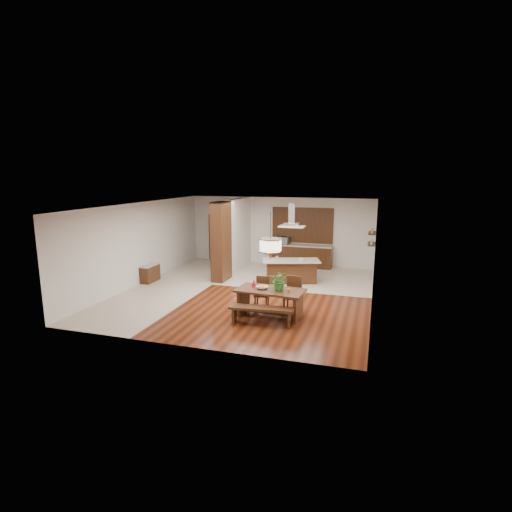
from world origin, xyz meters
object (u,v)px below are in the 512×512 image
(hallway_console, at_px, (150,273))
(foliage_plant, at_px, (280,280))
(range_hood, at_px, (292,215))
(island_cup, at_px, (302,260))
(dining_bench, at_px, (261,316))
(dining_chair_right, at_px, (292,295))
(pendant_lantern, at_px, (271,236))
(kitchen_island, at_px, (291,271))
(microwave, at_px, (283,240))
(dining_table, at_px, (270,297))
(fruit_bowl, at_px, (262,288))
(dining_chair_left, at_px, (262,293))

(hallway_console, relative_size, foliage_plant, 1.61)
(range_hood, bearing_deg, island_cup, -13.40)
(dining_bench, bearing_deg, dining_chair_right, 64.67)
(foliage_plant, bearing_deg, pendant_lantern, -174.21)
(kitchen_island, relative_size, island_cup, 16.89)
(dining_bench, distance_m, microwave, 7.03)
(dining_table, distance_m, pendant_lantern, 1.68)
(dining_table, height_order, island_cup, island_cup)
(dining_bench, relative_size, microwave, 3.02)
(fruit_bowl, xyz_separation_m, kitchen_island, (0.04, 3.65, -0.38))
(dining_chair_right, distance_m, pendant_lantern, 1.88)
(dining_table, xyz_separation_m, microwave, (-1.11, 6.23, 0.54))
(dining_chair_right, relative_size, island_cup, 7.77)
(range_hood, height_order, island_cup, range_hood)
(fruit_bowl, bearing_deg, kitchen_island, 89.36)
(island_cup, bearing_deg, dining_table, -93.30)
(dining_chair_right, bearing_deg, fruit_bowl, -139.48)
(dining_bench, bearing_deg, hallway_console, 150.47)
(island_cup, bearing_deg, dining_bench, -93.53)
(pendant_lantern, height_order, foliage_plant, pendant_lantern)
(dining_chair_right, height_order, foliage_plant, foliage_plant)
(dining_bench, distance_m, dining_chair_right, 1.35)
(hallway_console, xyz_separation_m, dining_bench, (5.08, -2.88, -0.08))
(dining_chair_left, xyz_separation_m, island_cup, (0.62, 2.94, 0.43))
(dining_bench, height_order, kitchen_island, kitchen_island)
(kitchen_island, xyz_separation_m, range_hood, (0.00, 0.00, 2.03))
(fruit_bowl, bearing_deg, dining_bench, -75.12)
(dining_table, bearing_deg, foliage_plant, 5.79)
(fruit_bowl, xyz_separation_m, range_hood, (0.04, 3.65, 1.66))
(dining_bench, relative_size, island_cup, 12.89)
(hallway_console, bearing_deg, dining_chair_left, -18.81)
(dining_chair_left, bearing_deg, hallway_console, 155.93)
(dining_chair_left, height_order, fruit_bowl, dining_chair_left)
(hallway_console, bearing_deg, dining_bench, -29.53)
(hallway_console, relative_size, dining_chair_left, 0.96)
(microwave, bearing_deg, kitchen_island, -60.03)
(kitchen_island, height_order, range_hood, range_hood)
(dining_table, distance_m, microwave, 6.35)
(dining_chair_left, bearing_deg, dining_chair_right, -10.04)
(range_hood, bearing_deg, dining_chair_right, -77.38)
(dining_chair_right, bearing_deg, hallway_console, 167.69)
(dining_chair_right, distance_m, fruit_bowl, 0.96)
(dining_bench, bearing_deg, pendant_lantern, 85.22)
(range_hood, bearing_deg, microwave, 109.53)
(microwave, bearing_deg, island_cup, -53.51)
(pendant_lantern, bearing_deg, dining_bench, -94.78)
(hallway_console, relative_size, pendant_lantern, 0.67)
(kitchen_island, bearing_deg, microwave, 91.61)
(dining_chair_left, bearing_deg, kitchen_island, 80.48)
(island_cup, bearing_deg, kitchen_island, 167.08)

